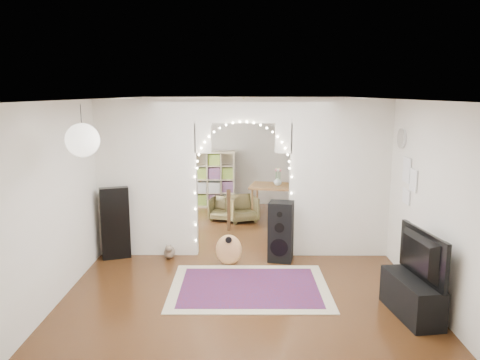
{
  "coord_description": "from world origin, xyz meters",
  "views": [
    {
      "loc": [
        0.01,
        -7.9,
        2.8
      ],
      "look_at": [
        -0.06,
        0.3,
        1.27
      ],
      "focal_mm": 35.0,
      "sensor_mm": 36.0,
      "label": 1
    }
  ],
  "objects_px": {
    "dining_table": "(278,188)",
    "media_console": "(412,297)",
    "bookcase": "(208,179)",
    "dining_chair_left": "(223,209)",
    "dining_chair_right": "(242,209)",
    "floor_speaker": "(281,232)",
    "acoustic_guitar": "(229,237)"
  },
  "relations": [
    {
      "from": "floor_speaker",
      "to": "dining_table",
      "type": "relative_size",
      "value": 0.76
    },
    {
      "from": "dining_table",
      "to": "dining_chair_right",
      "type": "relative_size",
      "value": 2.14
    },
    {
      "from": "dining_chair_left",
      "to": "dining_chair_right",
      "type": "bearing_deg",
      "value": -2.01
    },
    {
      "from": "acoustic_guitar",
      "to": "bookcase",
      "type": "bearing_deg",
      "value": 85.68
    },
    {
      "from": "acoustic_guitar",
      "to": "media_console",
      "type": "bearing_deg",
      "value": -50.09
    },
    {
      "from": "dining_chair_left",
      "to": "bookcase",
      "type": "bearing_deg",
      "value": 122.08
    },
    {
      "from": "dining_chair_left",
      "to": "dining_chair_right",
      "type": "xyz_separation_m",
      "value": [
        0.43,
        -0.12,
        0.03
      ]
    },
    {
      "from": "dining_chair_left",
      "to": "floor_speaker",
      "type": "bearing_deg",
      "value": -53.81
    },
    {
      "from": "media_console",
      "to": "dining_chair_left",
      "type": "height_order",
      "value": "dining_chair_left"
    },
    {
      "from": "bookcase",
      "to": "dining_table",
      "type": "height_order",
      "value": "bookcase"
    },
    {
      "from": "bookcase",
      "to": "acoustic_guitar",
      "type": "bearing_deg",
      "value": -81.52
    },
    {
      "from": "bookcase",
      "to": "floor_speaker",
      "type": "bearing_deg",
      "value": -69.09
    },
    {
      "from": "acoustic_guitar",
      "to": "dining_chair_right",
      "type": "relative_size",
      "value": 1.72
    },
    {
      "from": "bookcase",
      "to": "dining_table",
      "type": "relative_size",
      "value": 1.04
    },
    {
      "from": "dining_table",
      "to": "dining_chair_left",
      "type": "distance_m",
      "value": 1.31
    },
    {
      "from": "acoustic_guitar",
      "to": "dining_chair_right",
      "type": "bearing_deg",
      "value": 72.09
    },
    {
      "from": "media_console",
      "to": "dining_chair_left",
      "type": "distance_m",
      "value": 5.25
    },
    {
      "from": "bookcase",
      "to": "dining_chair_left",
      "type": "relative_size",
      "value": 2.49
    },
    {
      "from": "floor_speaker",
      "to": "dining_chair_left",
      "type": "distance_m",
      "value": 2.81
    },
    {
      "from": "floor_speaker",
      "to": "media_console",
      "type": "bearing_deg",
      "value": -39.88
    },
    {
      "from": "floor_speaker",
      "to": "dining_chair_left",
      "type": "height_order",
      "value": "floor_speaker"
    },
    {
      "from": "bookcase",
      "to": "dining_chair_right",
      "type": "bearing_deg",
      "value": -58.79
    },
    {
      "from": "floor_speaker",
      "to": "dining_chair_left",
      "type": "relative_size",
      "value": 1.83
    },
    {
      "from": "media_console",
      "to": "dining_table",
      "type": "relative_size",
      "value": 0.75
    },
    {
      "from": "floor_speaker",
      "to": "media_console",
      "type": "height_order",
      "value": "floor_speaker"
    },
    {
      "from": "floor_speaker",
      "to": "dining_chair_right",
      "type": "relative_size",
      "value": 1.63
    },
    {
      "from": "bookcase",
      "to": "dining_chair_left",
      "type": "bearing_deg",
      "value": -71.87
    },
    {
      "from": "dining_table",
      "to": "dining_chair_right",
      "type": "height_order",
      "value": "dining_table"
    },
    {
      "from": "dining_table",
      "to": "dining_chair_right",
      "type": "distance_m",
      "value": 0.94
    },
    {
      "from": "floor_speaker",
      "to": "bookcase",
      "type": "relative_size",
      "value": 0.73
    },
    {
      "from": "dining_table",
      "to": "media_console",
      "type": "bearing_deg",
      "value": -62.27
    },
    {
      "from": "dining_chair_right",
      "to": "media_console",
      "type": "bearing_deg",
      "value": -83.51
    }
  ]
}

